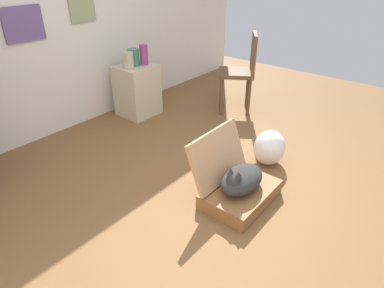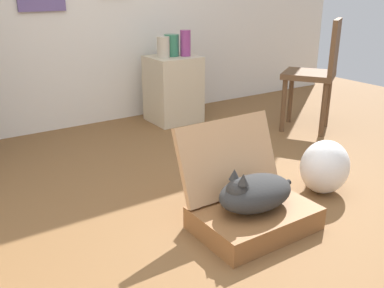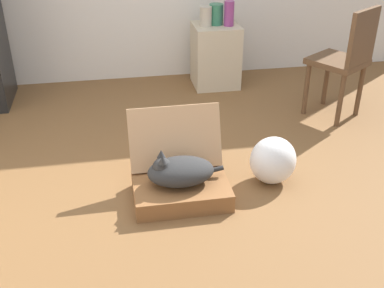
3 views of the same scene
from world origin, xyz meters
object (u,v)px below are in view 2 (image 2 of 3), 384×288
object	(u,v)px
side_table	(173,89)
chair	(317,71)
cat	(254,192)
vase_short	(185,43)
suitcase_base	(254,218)
plastic_bag_white	(325,167)
vase_round	(172,45)
vase_tall	(163,47)

from	to	relation	value
side_table	chair	world-z (taller)	chair
cat	side_table	size ratio (longest dim) A/B	0.83
vase_short	side_table	bearing A→B (deg)	157.35
cat	suitcase_base	bearing A→B (deg)	-1.87
suitcase_base	chair	world-z (taller)	chair
plastic_bag_white	side_table	distance (m)	1.86
side_table	vase_short	xyz separation A→B (m)	(0.11, -0.05, 0.43)
vase_short	vase_round	world-z (taller)	vase_short
side_table	vase_round	distance (m)	0.41
side_table	vase_round	bearing A→B (deg)	90.00
cat	vase_short	bearing A→B (deg)	67.42
side_table	vase_round	xyz separation A→B (m)	(0.00, 0.02, 0.41)
vase_round	chair	distance (m)	1.34
side_table	chair	size ratio (longest dim) A/B	0.63
side_table	vase_tall	world-z (taller)	vase_tall
vase_tall	vase_short	bearing A→B (deg)	-6.13
cat	vase_round	xyz separation A→B (m)	(0.68, 1.97, 0.51)
suitcase_base	plastic_bag_white	distance (m)	0.68
cat	chair	xyz separation A→B (m)	(1.60, 1.01, 0.32)
plastic_bag_white	vase_short	distance (m)	1.90
vase_short	chair	bearing A→B (deg)	-48.32
plastic_bag_white	suitcase_base	bearing A→B (deg)	-171.77
side_table	chair	xyz separation A→B (m)	(0.92, -0.95, 0.23)
vase_tall	suitcase_base	bearing A→B (deg)	-106.09
cat	plastic_bag_white	size ratio (longest dim) A/B	1.50
plastic_bag_white	chair	xyz separation A→B (m)	(0.92, 0.91, 0.37)
side_table	cat	bearing A→B (deg)	-109.20
vase_round	cat	bearing A→B (deg)	-109.04
plastic_bag_white	side_table	xyz separation A→B (m)	(0.00, 1.86, 0.14)
suitcase_base	vase_round	bearing A→B (deg)	71.24
vase_round	vase_tall	bearing A→B (deg)	-160.10
vase_round	plastic_bag_white	bearing A→B (deg)	-90.11
plastic_bag_white	vase_tall	xyz separation A→B (m)	(-0.11, 1.84, 0.55)
vase_short	vase_round	xyz separation A→B (m)	(-0.11, 0.06, -0.02)
vase_short	chair	xyz separation A→B (m)	(0.80, -0.90, -0.20)
vase_tall	side_table	bearing A→B (deg)	11.44
side_table	vase_tall	bearing A→B (deg)	-168.56
cat	side_table	xyz separation A→B (m)	(0.68, 1.96, 0.09)
cat	vase_round	distance (m)	2.15
plastic_bag_white	side_table	world-z (taller)	side_table
suitcase_base	cat	size ratio (longest dim) A/B	1.22
cat	vase_round	world-z (taller)	vase_round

